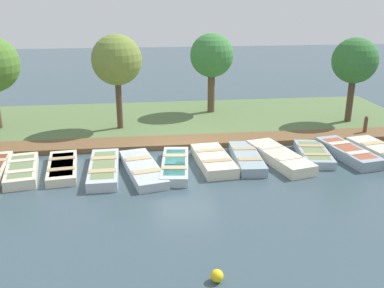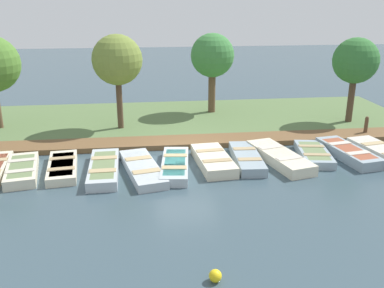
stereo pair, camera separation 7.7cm
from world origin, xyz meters
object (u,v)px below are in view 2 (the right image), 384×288
object	(u,v)px
mooring_post_far	(366,127)
rowboat_11	(383,153)
rowboat_5	(175,165)
rowboat_10	(348,153)
park_tree_center	(212,56)
park_tree_left	(117,60)
park_tree_right	(356,61)
rowboat_8	(279,157)
buoy	(215,276)
rowboat_2	(62,167)
rowboat_9	(314,154)
rowboat_4	(142,168)
rowboat_1	(22,170)
rowboat_7	(247,158)
rowboat_6	(213,160)
rowboat_3	(104,168)

from	to	relation	value
mooring_post_far	rowboat_11	bearing A→B (deg)	-13.79
rowboat_5	rowboat_11	world-z (taller)	rowboat_11
rowboat_10	park_tree_center	size ratio (longest dim) A/B	0.76
park_tree_left	park_tree_right	xyz separation A→B (m)	(0.25, 11.40, -0.20)
rowboat_8	buoy	size ratio (longest dim) A/B	12.20
rowboat_2	rowboat_9	bearing A→B (deg)	84.57
rowboat_11	mooring_post_far	world-z (taller)	mooring_post_far
rowboat_9	park_tree_left	xyz separation A→B (m)	(-4.75, -7.76, 3.16)
rowboat_5	rowboat_11	xyz separation A→B (m)	(-0.21, 8.32, 0.04)
rowboat_11	rowboat_4	bearing A→B (deg)	-98.25
rowboat_1	rowboat_10	distance (m)	12.47
rowboat_11	rowboat_9	bearing A→B (deg)	-107.97
rowboat_7	park_tree_left	size ratio (longest dim) A/B	0.70
mooring_post_far	park_tree_right	distance (m)	3.42
rowboat_11	park_tree_left	xyz separation A→B (m)	(-5.12, -10.48, 3.11)
rowboat_6	buoy	distance (m)	7.04
rowboat_3	buoy	xyz separation A→B (m)	(6.66, 2.94, -0.04)
rowboat_6	rowboat_8	bearing A→B (deg)	85.70
rowboat_8	rowboat_1	bearing A→B (deg)	-102.94
rowboat_2	park_tree_center	xyz separation A→B (m)	(-7.45, 6.78, 2.96)
rowboat_11	rowboat_10	bearing A→B (deg)	-110.66
rowboat_4	mooring_post_far	world-z (taller)	mooring_post_far
rowboat_3	buoy	bearing A→B (deg)	22.56
rowboat_5	rowboat_8	size ratio (longest dim) A/B	0.92
rowboat_11	rowboat_5	bearing A→B (deg)	-98.83
rowboat_6	rowboat_9	size ratio (longest dim) A/B	1.08
mooring_post_far	park_tree_left	distance (m)	11.75
buoy	rowboat_9	bearing A→B (deg)	144.20
rowboat_3	rowboat_6	size ratio (longest dim) A/B	1.11
mooring_post_far	buoy	world-z (taller)	mooring_post_far
rowboat_1	rowboat_10	bearing A→B (deg)	81.20
rowboat_4	mooring_post_far	bearing A→B (deg)	94.40
rowboat_5	rowboat_8	world-z (taller)	rowboat_8
rowboat_7	park_tree_right	distance (m)	8.47
rowboat_4	park_tree_left	size ratio (longest dim) A/B	0.81
rowboat_4	park_tree_center	bearing A→B (deg)	141.81
rowboat_2	rowboat_10	world-z (taller)	rowboat_10
rowboat_1	rowboat_9	distance (m)	11.10
rowboat_9	rowboat_11	world-z (taller)	rowboat_11
buoy	park_tree_center	size ratio (longest dim) A/B	0.07
park_tree_left	park_tree_center	size ratio (longest dim) A/B	1.04
rowboat_5	rowboat_7	world-z (taller)	rowboat_7
rowboat_2	rowboat_4	size ratio (longest dim) A/B	0.82
rowboat_5	rowboat_10	size ratio (longest dim) A/B	1.01
rowboat_9	park_tree_right	bearing A→B (deg)	150.50
rowboat_10	rowboat_3	bearing A→B (deg)	-96.54
rowboat_6	rowboat_3	bearing A→B (deg)	-90.74
rowboat_4	park_tree_center	distance (m)	9.30
rowboat_8	rowboat_10	xyz separation A→B (m)	(-0.17, 2.88, -0.00)
rowboat_2	rowboat_5	size ratio (longest dim) A/B	0.90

